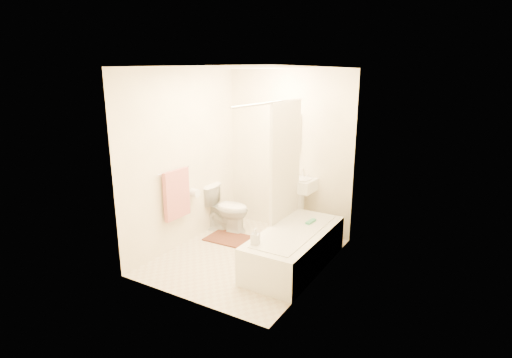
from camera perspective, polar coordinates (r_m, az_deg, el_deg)
The scene contains 17 objects.
floor at distance 5.35m, azimuth -1.39°, elevation -11.01°, with size 2.40×2.40×0.00m, color beige.
ceiling at distance 4.82m, azimuth -1.58°, elevation 15.63°, with size 2.40×2.40×0.00m, color white.
wall_back at distance 5.98m, azimuth 4.66°, elevation 3.86°, with size 2.00×0.02×2.40m, color beige.
wall_left at distance 5.53m, azimuth -10.29°, elevation 2.78°, with size 0.02×2.40×2.40m, color beige.
wall_right at distance 4.51m, azimuth 9.34°, elevation 0.10°, with size 0.02×2.40×2.40m, color beige.
mirror at distance 5.91m, azimuth 4.64°, elevation 6.68°, with size 0.40×0.03×0.55m, color white.
curtain_rod at distance 4.77m, azimuth 2.22°, elevation 10.82°, with size 0.03×0.03×1.70m, color silver.
shower_curtain at distance 5.23m, azimuth 4.23°, elevation 2.51°, with size 0.04×0.80×1.55m, color silver.
towel_bar at distance 5.35m, azimuth -11.66°, elevation 1.20°, with size 0.02×0.02×0.60m, color silver.
towel at distance 5.41m, azimuth -11.25°, elevation -2.13°, with size 0.06×0.45×0.66m, color #CC7266.
toilet_paper at distance 5.70m, azimuth -8.74°, elevation -1.98°, with size 0.12×0.12×0.11m, color white.
toilet at distance 6.09m, azimuth -4.25°, elevation -4.22°, with size 0.40×0.71×0.70m, color white.
sink at distance 5.94m, azimuth 6.09°, elevation -3.58°, with size 0.48×0.38×0.93m, color white, non-canonical shape.
bathtub at distance 5.06m, azimuth 5.53°, elevation -9.85°, with size 0.71×1.61×0.45m, color silver, non-canonical shape.
bath_mat at distance 5.88m, azimuth -3.94°, elevation -8.45°, with size 0.62×0.47×0.02m, color #53281B.
soap_bottle at distance 4.54m, azimuth -0.09°, elevation -8.22°, with size 0.09×0.09×0.20m, color silver.
scrub_brush at distance 5.24m, azimuth 7.83°, elevation -6.08°, with size 0.06×0.19×0.04m, color #3EA06E.
Camera 1 is at (2.57, -4.08, 2.33)m, focal length 28.00 mm.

